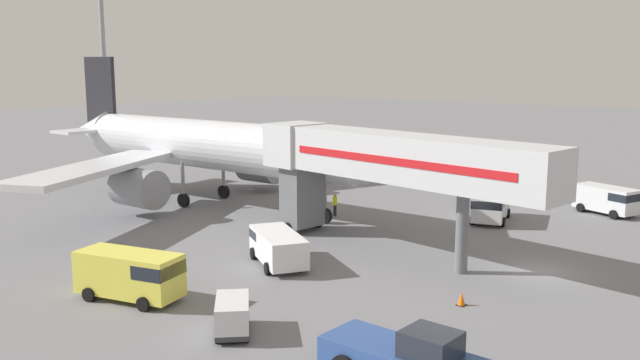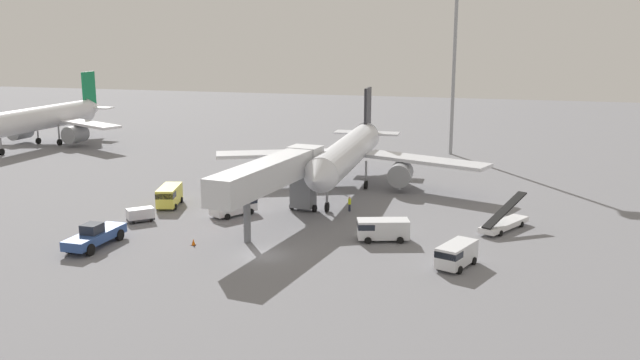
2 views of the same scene
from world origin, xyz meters
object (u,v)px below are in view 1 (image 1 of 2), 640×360
Objects in this scene: service_van_mid_right at (132,273)px; baggage_cart_rear_right at (232,315)px; jet_bridge at (380,161)px; service_van_far_right at (277,246)px; service_van_outer_left at (491,205)px; belt_loader_truck at (473,180)px; ground_crew_worker_foreground at (335,204)px; service_van_outer_right at (608,199)px; airplane_at_gate at (206,147)px; safety_cone_alpha at (461,299)px.

baggage_cart_rear_right is (0.02, -6.72, -0.50)m from service_van_mid_right.
jet_bridge is 3.79× the size of service_van_far_right.
service_van_outer_left is (11.56, -2.00, -4.30)m from jet_bridge.
ground_crew_worker_foreground is (-16.93, 3.11, 0.12)m from belt_loader_truck.
ground_crew_worker_foreground is (11.95, 4.83, -0.17)m from service_van_far_right.
service_van_far_right is at bearing -10.08° from service_van_mid_right.
jet_bridge is 21.19m from service_van_outer_right.
service_van_mid_right is (-37.61, -0.17, 0.54)m from belt_loader_truck.
airplane_at_gate is 11.88m from ground_crew_worker_foreground.
safety_cone_alpha is (9.01, -12.80, -1.00)m from service_van_mid_right.
service_van_outer_right reaches higher than baggage_cart_rear_right.
service_van_mid_right is at bearing 162.27° from jet_bridge.
service_van_mid_right is 26.90m from service_van_outer_left.
service_van_outer_left is (-7.58, 6.00, 0.00)m from service_van_outer_right.
belt_loader_truck reaches higher than service_van_outer_left.
belt_loader_truck is (19.55, -14.10, -3.80)m from airplane_at_gate.
jet_bridge is at bearing -100.65° from airplane_at_gate.
service_van_mid_right reaches higher than baggage_cart_rear_right.
airplane_at_gate is 4.95× the size of belt_loader_truck.
jet_bridge reaches higher than ground_crew_worker_foreground.
service_van_outer_right is 35.95m from service_van_mid_right.
airplane_at_gate is 7.15× the size of service_van_outer_right.
belt_loader_truck reaches higher than ground_crew_worker_foreground.
belt_loader_truck is at bearing 0.26° from service_van_mid_right.
jet_bridge is 11.12m from safety_cone_alpha.
jet_bridge is 3.83× the size of service_van_outer_left.
belt_loader_truck reaches higher than service_van_outer_right.
service_van_mid_right is 20.94m from ground_crew_worker_foreground.
service_van_mid_right is at bearing 159.41° from service_van_outer_right.
service_van_outer_right is at bearing 0.38° from safety_cone_alpha.
airplane_at_gate is 27.93m from baggage_cart_rear_right.
jet_bridge is 15.80m from service_van_mid_right.
safety_cone_alpha is at bearing -155.60° from belt_loader_truck.
belt_loader_truck is at bearing 30.53° from service_van_outer_left.
service_van_far_right is (-17.34, 5.09, -0.13)m from service_van_outer_left.
airplane_at_gate is 55.28× the size of safety_cone_alpha.
belt_loader_truck is 1.45× the size of service_van_outer_right.
belt_loader_truck is at bearing -35.80° from airplane_at_gate.
service_van_outer_right reaches higher than ground_crew_worker_foreground.
service_van_far_right is (-24.92, 11.09, -0.12)m from service_van_outer_right.
airplane_at_gate is at bearing 71.52° from safety_cone_alpha.
service_van_far_right is (-5.78, 3.09, -4.43)m from jet_bridge.
service_van_mid_right reaches higher than service_van_far_right.
ground_crew_worker_foreground is (20.68, 3.28, -0.42)m from service_van_mid_right.
airplane_at_gate is 19.26m from jet_bridge.
service_van_far_right is at bearing -157.99° from ground_crew_worker_foreground.
service_van_far_right reaches higher than safety_cone_alpha.
jet_bridge is at bearing 56.07° from safety_cone_alpha.
ground_crew_worker_foreground is at bearing 22.01° from service_van_far_right.
service_van_outer_left is at bearing -69.04° from airplane_at_gate.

